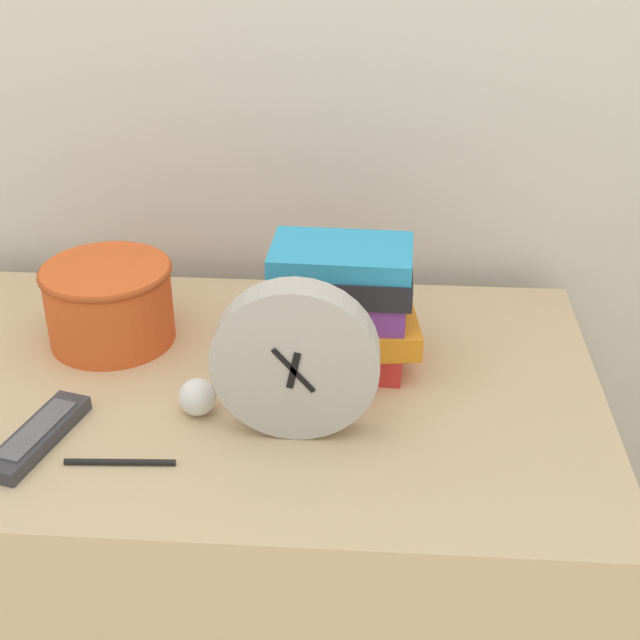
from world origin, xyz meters
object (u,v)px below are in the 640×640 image
(basket, at_px, (109,301))
(tv_remote, at_px, (38,436))
(pen, at_px, (120,462))
(desk_clock, at_px, (295,362))
(book_stack, at_px, (342,307))
(crumpled_paper_ball, at_px, (198,397))

(basket, height_order, tv_remote, basket)
(pen, bearing_deg, tv_remote, 162.02)
(desk_clock, height_order, basket, desk_clock)
(basket, bearing_deg, tv_remote, -95.41)
(book_stack, distance_m, crumpled_paper_ball, 0.25)
(book_stack, xyz_separation_m, pen, (-0.27, -0.27, -0.09))
(tv_remote, bearing_deg, book_stack, 31.20)
(desk_clock, relative_size, crumpled_paper_ball, 4.19)
(basket, distance_m, pen, 0.33)
(tv_remote, relative_size, pen, 1.32)
(basket, xyz_separation_m, pen, (0.09, -0.31, -0.06))
(desk_clock, height_order, tv_remote, desk_clock)
(pen, bearing_deg, desk_clock, 22.04)
(pen, bearing_deg, basket, 106.73)
(basket, bearing_deg, desk_clock, -35.57)
(book_stack, bearing_deg, pen, -134.52)
(tv_remote, distance_m, crumpled_paper_ball, 0.21)
(pen, bearing_deg, book_stack, 45.48)
(crumpled_paper_ball, xyz_separation_m, pen, (-0.08, -0.12, -0.02))
(crumpled_paper_ball, bearing_deg, tv_remote, -157.62)
(basket, xyz_separation_m, crumpled_paper_ball, (0.17, -0.19, -0.04))
(desk_clock, xyz_separation_m, basket, (-0.31, 0.22, -0.04))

